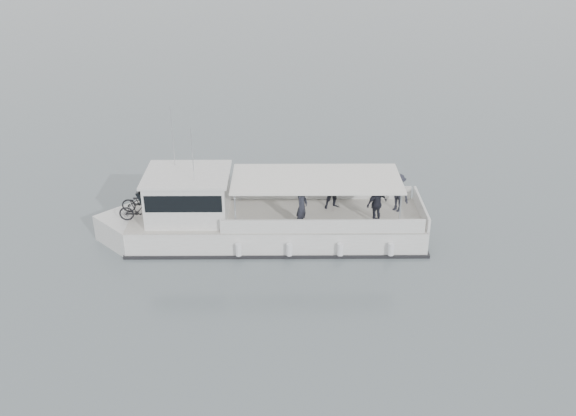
# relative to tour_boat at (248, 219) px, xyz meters

# --- Properties ---
(ground) EXTENTS (1400.00, 1400.00, 0.00)m
(ground) POSITION_rel_tour_boat_xyz_m (-3.60, 0.16, -1.01)
(ground) COLOR slate
(ground) RESTS_ON ground
(tour_boat) EXTENTS (14.66, 6.34, 6.13)m
(tour_boat) POSITION_rel_tour_boat_xyz_m (0.00, 0.00, 0.00)
(tour_boat) COLOR white
(tour_boat) RESTS_ON ground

